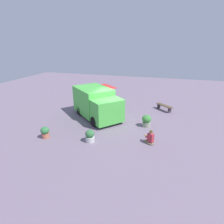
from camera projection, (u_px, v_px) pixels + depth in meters
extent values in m
plane|color=slate|center=(112.00, 121.00, 14.50)|extent=(40.00, 40.00, 0.00)
cube|color=#4EC248|center=(93.00, 100.00, 15.28)|extent=(3.85, 3.93, 2.11)
cube|color=#4EC248|center=(107.00, 111.00, 13.52)|extent=(2.55, 2.49, 1.70)
cube|color=black|center=(112.00, 110.00, 12.88)|extent=(1.38, 1.23, 0.65)
cube|color=black|center=(105.00, 97.00, 15.81)|extent=(1.20, 1.35, 0.74)
cube|color=red|center=(108.00, 86.00, 15.63)|extent=(1.74, 1.85, 0.03)
cube|color=black|center=(97.00, 116.00, 15.14)|extent=(4.27, 4.49, 0.20)
cylinder|color=black|center=(94.00, 122.00, 13.40)|extent=(0.66, 0.70, 0.74)
cylinder|color=black|center=(118.00, 116.00, 14.42)|extent=(0.66, 0.70, 0.74)
cylinder|color=black|center=(80.00, 111.00, 15.55)|extent=(0.66, 0.70, 0.74)
cylinder|color=black|center=(101.00, 106.00, 16.56)|extent=(0.66, 0.70, 0.74)
ellipsoid|color=#6F714F|center=(150.00, 143.00, 11.21)|extent=(0.66, 0.68, 0.11)
cube|color=#6F714F|center=(149.00, 141.00, 11.42)|extent=(0.29, 0.36, 0.11)
cube|color=#6F714F|center=(147.00, 142.00, 11.30)|extent=(0.29, 0.36, 0.11)
cube|color=#AF2F3C|center=(151.00, 138.00, 11.10)|extent=(0.38, 0.42, 0.55)
sphere|color=beige|center=(151.00, 132.00, 10.97)|extent=(0.20, 0.20, 0.20)
sphere|color=#4D3C11|center=(151.00, 132.00, 10.96)|extent=(0.20, 0.20, 0.20)
cube|color=#AF2F3C|center=(150.00, 135.00, 11.24)|extent=(0.27, 0.34, 0.29)
cube|color=#AF2F3C|center=(148.00, 136.00, 11.11)|extent=(0.27, 0.34, 0.29)
cylinder|color=#E1A653|center=(147.00, 136.00, 11.32)|extent=(0.31, 0.34, 0.09)
cube|color=#5A984B|center=(147.00, 136.00, 11.32)|extent=(0.24, 0.27, 0.02)
cylinder|color=silver|center=(90.00, 139.00, 11.42)|extent=(0.55, 0.55, 0.32)
torus|color=silver|center=(90.00, 137.00, 11.36)|extent=(0.57, 0.57, 0.04)
ellipsoid|color=#346F3C|center=(90.00, 134.00, 11.28)|extent=(0.56, 0.56, 0.47)
sphere|color=#8C57B0|center=(91.00, 130.00, 11.38)|extent=(0.08, 0.08, 0.08)
sphere|color=purple|center=(87.00, 132.00, 11.17)|extent=(0.08, 0.08, 0.08)
sphere|color=purple|center=(89.00, 131.00, 11.48)|extent=(0.09, 0.09, 0.09)
cylinder|color=#BE6C52|center=(46.00, 135.00, 11.87)|extent=(0.47, 0.47, 0.31)
torus|color=#C56553|center=(45.00, 133.00, 11.82)|extent=(0.49, 0.49, 0.04)
ellipsoid|color=#327840|center=(45.00, 130.00, 11.74)|extent=(0.54, 0.54, 0.46)
sphere|color=#DE3B43|center=(48.00, 130.00, 11.74)|extent=(0.08, 0.08, 0.08)
sphere|color=#E63545|center=(41.00, 129.00, 11.67)|extent=(0.08, 0.08, 0.08)
sphere|color=#EA2C40|center=(47.00, 129.00, 11.63)|extent=(0.08, 0.08, 0.08)
sphere|color=red|center=(45.00, 128.00, 11.91)|extent=(0.07, 0.07, 0.07)
sphere|color=red|center=(48.00, 129.00, 11.85)|extent=(0.08, 0.08, 0.08)
cylinder|color=gray|center=(146.00, 124.00, 13.46)|extent=(0.56, 0.56, 0.34)
torus|color=gray|center=(146.00, 122.00, 13.41)|extent=(0.59, 0.59, 0.04)
ellipsoid|color=#3D883A|center=(147.00, 119.00, 13.31)|extent=(0.67, 0.67, 0.57)
sphere|color=#D31E4E|center=(150.00, 119.00, 13.14)|extent=(0.06, 0.06, 0.06)
sphere|color=#E03552|center=(149.00, 118.00, 13.07)|extent=(0.08, 0.08, 0.08)
sphere|color=#E4224D|center=(149.00, 116.00, 13.42)|extent=(0.05, 0.05, 0.05)
sphere|color=red|center=(147.00, 117.00, 13.56)|extent=(0.08, 0.08, 0.08)
sphere|color=#E61B41|center=(151.00, 119.00, 13.27)|extent=(0.05, 0.05, 0.05)
sphere|color=red|center=(143.00, 119.00, 13.22)|extent=(0.05, 0.05, 0.05)
cube|color=brown|center=(164.00, 106.00, 16.49)|extent=(1.41, 1.47, 0.06)
cube|color=#362A35|center=(159.00, 106.00, 17.10)|extent=(0.30, 0.29, 0.44)
cube|color=#362A35|center=(170.00, 110.00, 16.05)|extent=(0.30, 0.29, 0.44)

